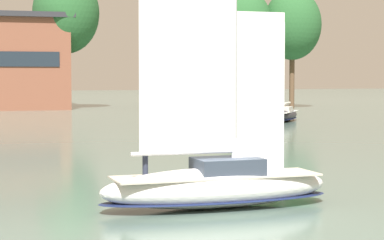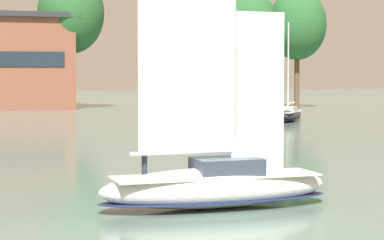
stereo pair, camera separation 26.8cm
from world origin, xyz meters
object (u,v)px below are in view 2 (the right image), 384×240
(tree_shore_right, at_px, (297,25))
(tree_shore_center, at_px, (248,25))
(tree_shore_left, at_px, (71,13))
(sailboat_main, at_px, (216,181))
(sailboat_moored_mid_channel, at_px, (289,115))

(tree_shore_right, bearing_deg, tree_shore_center, 173.62)
(tree_shore_left, distance_m, tree_shore_right, 32.06)
(sailboat_main, distance_m, sailboat_moored_mid_channel, 51.15)
(tree_shore_left, height_order, sailboat_moored_mid_channel, tree_shore_left)
(tree_shore_center, distance_m, sailboat_main, 79.77)
(sailboat_main, bearing_deg, tree_shore_center, 68.22)
(sailboat_main, relative_size, sailboat_moored_mid_channel, 1.18)
(tree_shore_right, bearing_deg, tree_shore_left, 166.29)
(tree_shore_left, xyz_separation_m, sailboat_main, (-5.37, -80.19, -12.41))
(tree_shore_left, height_order, tree_shore_right, tree_shore_left)
(tree_shore_center, xyz_separation_m, sailboat_main, (-29.33, -73.40, -10.77))
(tree_shore_left, bearing_deg, tree_shore_center, -15.83)
(tree_shore_center, xyz_separation_m, tree_shore_right, (7.15, -0.80, 0.16))
(tree_shore_right, bearing_deg, sailboat_main, -116.68)
(tree_shore_left, height_order, sailboat_main, tree_shore_left)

